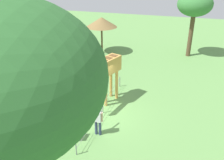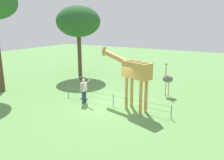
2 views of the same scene
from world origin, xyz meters
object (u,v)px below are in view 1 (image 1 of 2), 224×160
at_px(tree_west, 195,5).
at_px(giraffe, 105,69).
at_px(shade_hut_near, 68,25).
at_px(shade_hut_far, 102,22).
at_px(ostrich, 62,72).
at_px(info_sign, 66,125).
at_px(visitor, 98,119).
at_px(zebra, 67,48).

bearing_deg(tree_west, giraffe, -23.76).
relative_size(shade_hut_near, shade_hut_far, 0.98).
height_order(giraffe, shade_hut_near, giraffe).
xyz_separation_m(giraffe, ostrich, (-1.07, -3.39, -1.06)).
bearing_deg(shade_hut_near, giraffe, 39.69).
bearing_deg(info_sign, ostrich, -150.06).
relative_size(ostrich, tree_west, 0.40).
relative_size(shade_hut_far, tree_west, 0.60).
bearing_deg(info_sign, shade_hut_near, -154.14).
bearing_deg(info_sign, visitor, 129.26).
height_order(zebra, ostrich, ostrich).
xyz_separation_m(visitor, info_sign, (0.96, -1.17, 0.05)).
bearing_deg(shade_hut_far, tree_west, 101.60).
height_order(giraffe, ostrich, giraffe).
bearing_deg(zebra, shade_hut_far, 144.97).
bearing_deg(tree_west, info_sign, -19.61).
bearing_deg(shade_hut_far, ostrich, -0.68).
bearing_deg(shade_hut_near, ostrich, 22.21).
relative_size(shade_hut_near, info_sign, 2.49).
distance_m(ostrich, tree_west, 12.62).
xyz_separation_m(zebra, tree_west, (-4.61, 9.94, 3.36)).
xyz_separation_m(ostrich, tree_west, (-9.23, 7.92, 3.35)).
relative_size(giraffe, tree_west, 0.68).
bearing_deg(shade_hut_near, zebra, 17.40).
xyz_separation_m(giraffe, visitor, (2.94, 0.65, -1.34)).
bearing_deg(visitor, giraffe, -167.60).
height_order(visitor, zebra, visitor).
height_order(shade_hut_far, info_sign, shade_hut_far).
relative_size(visitor, zebra, 0.93).
distance_m(shade_hut_near, shade_hut_far, 3.03).
xyz_separation_m(ostrich, shade_hut_far, (-7.62, 0.09, 1.73)).
distance_m(shade_hut_near, info_sign, 12.27).
bearing_deg(zebra, visitor, 35.00).
bearing_deg(shade_hut_far, zebra, -35.03).
bearing_deg(shade_hut_near, info_sign, 25.86).
relative_size(zebra, tree_west, 0.32).
xyz_separation_m(visitor, zebra, (-8.64, -6.05, 0.26)).
bearing_deg(tree_west, shade_hut_near, -72.33).
distance_m(zebra, tree_west, 11.45).
bearing_deg(zebra, giraffe, 43.50).
xyz_separation_m(zebra, shade_hut_far, (-3.00, 2.10, 1.74)).
bearing_deg(zebra, tree_west, 114.88).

